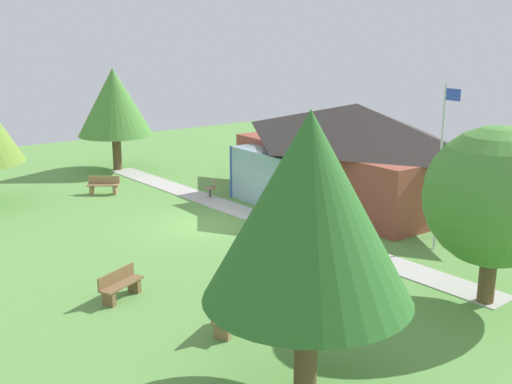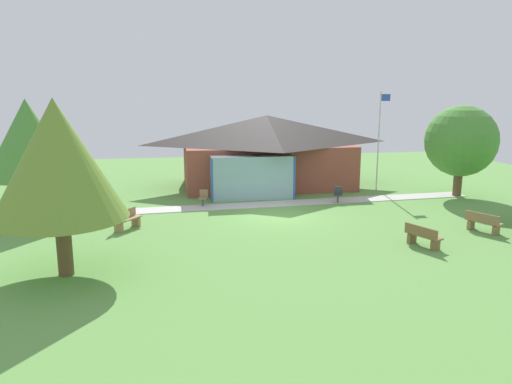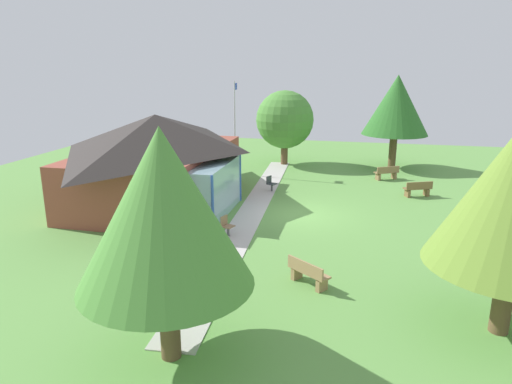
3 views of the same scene
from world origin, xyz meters
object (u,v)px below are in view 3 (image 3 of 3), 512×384
object	(u,v)px
patio_chair_west	(227,227)
bench_lawn_far_right	(387,173)
flagpole	(235,124)
patio_chair_lawn_spare	(271,184)
bench_mid_left	(308,273)
tree_far_east	(396,105)
tree_east_hedge	(285,120)
bench_front_right	(418,189)
pavilion	(159,157)
tree_west_hedge	(163,209)

from	to	relation	value
patio_chair_west	bench_lawn_far_right	bearing A→B (deg)	168.26
flagpole	patio_chair_lawn_spare	size ratio (longest dim) A/B	6.82
bench_mid_left	patio_chair_lawn_spare	bearing A→B (deg)	144.29
bench_mid_left	patio_chair_lawn_spare	xyz separation A→B (m)	(10.80, 3.31, 0.01)
bench_mid_left	tree_far_east	xyz separation A→B (m)	(18.58, -3.59, 3.82)
patio_chair_lawn_spare	bench_lawn_far_right	bearing A→B (deg)	148.56
tree_far_east	bench_lawn_far_right	bearing A→B (deg)	172.09
flagpole	tree_east_hedge	bearing A→B (deg)	-34.14
bench_lawn_far_right	patio_chair_lawn_spare	bearing A→B (deg)	-175.18
patio_chair_west	tree_far_east	bearing A→B (deg)	173.03
bench_lawn_far_right	patio_chair_lawn_spare	xyz separation A→B (m)	(-4.26, 6.40, 0.01)
flagpole	tree_far_east	xyz separation A→B (m)	(4.26, -9.89, 0.99)
flagpole	tree_far_east	world-z (taller)	tree_far_east
flagpole	bench_front_right	size ratio (longest dim) A/B	3.78
flagpole	bench_mid_left	size ratio (longest dim) A/B	4.02
bench_front_right	bench_mid_left	bearing A→B (deg)	-135.14
pavilion	tree_west_hedge	xyz separation A→B (m)	(-12.32, -5.73, 1.44)
pavilion	flagpole	distance (m)	6.90
flagpole	patio_chair_west	world-z (taller)	flagpole
tree_east_hedge	tree_west_hedge	xyz separation A→B (m)	(-22.53, -0.97, 0.60)
bench_lawn_far_right	tree_far_east	world-z (taller)	tree_far_east
pavilion	patio_chair_lawn_spare	size ratio (longest dim) A/B	12.92
patio_chair_lawn_spare	tree_east_hedge	bearing A→B (deg)	-151.51
tree_far_east	pavilion	bearing A→B (deg)	131.54
patio_chair_west	tree_east_hedge	distance (m)	14.73
flagpole	bench_lawn_far_right	distance (m)	9.84
pavilion	flagpole	xyz separation A→B (m)	(6.47, -2.21, 0.93)
patio_chair_west	tree_east_hedge	size ratio (longest dim) A/B	0.17
bench_mid_left	tree_far_east	bearing A→B (deg)	116.35
tree_east_hedge	tree_west_hedge	bearing A→B (deg)	-177.53
bench_mid_left	tree_east_hedge	bearing A→B (deg)	139.02
pavilion	tree_west_hedge	size ratio (longest dim) A/B	1.99
tree_east_hedge	patio_chair_west	bearing A→B (deg)	-179.94
flagpole	tree_west_hedge	size ratio (longest dim) A/B	1.05
bench_lawn_far_right	flagpole	bearing A→B (deg)	155.65
bench_lawn_far_right	tree_east_hedge	xyz separation A→B (m)	(3.02, 6.86, 2.74)
patio_chair_west	pavilion	bearing A→B (deg)	-112.64
flagpole	tree_east_hedge	size ratio (longest dim) A/B	1.14
patio_chair_west	tree_west_hedge	world-z (taller)	tree_west_hedge
tree_west_hedge	bench_front_right	bearing A→B (deg)	-24.66
patio_chair_lawn_spare	tree_west_hedge	bearing A→B (deg)	26.86
bench_front_right	tree_far_east	world-z (taller)	tree_far_east
patio_chair_west	patio_chair_lawn_spare	distance (m)	7.21
bench_mid_left	patio_chair_west	distance (m)	5.19
patio_chair_lawn_spare	tree_far_east	xyz separation A→B (m)	(7.79, -6.89, 3.80)
tree_far_east	tree_west_hedge	bearing A→B (deg)	164.53
pavilion	bench_lawn_far_right	size ratio (longest dim) A/B	7.28
patio_chair_lawn_spare	tree_far_east	size ratio (longest dim) A/B	0.14
bench_front_right	patio_chair_west	xyz separation A→B (m)	(-7.91, 8.28, 0.01)
patio_chair_lawn_spare	tree_west_hedge	world-z (taller)	tree_west_hedge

